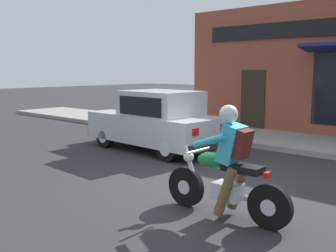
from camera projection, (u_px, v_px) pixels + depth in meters
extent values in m
plane|color=#2B2B2D|center=(194.00, 187.00, 7.07)|extent=(80.00, 80.00, 0.00)
cube|color=gray|center=(219.00, 132.00, 12.88)|extent=(2.60, 22.00, 0.14)
cube|color=#2D2319|center=(253.00, 101.00, 13.38)|extent=(0.04, 0.90, 2.10)
cylinder|color=black|center=(186.00, 187.00, 6.07)|extent=(0.11, 0.62, 0.62)
cylinder|color=silver|center=(186.00, 187.00, 6.07)|extent=(0.12, 0.22, 0.22)
cylinder|color=black|center=(270.00, 207.00, 5.17)|extent=(0.11, 0.62, 0.62)
cylinder|color=silver|center=(270.00, 207.00, 5.17)|extent=(0.12, 0.22, 0.22)
cube|color=silver|center=(228.00, 191.00, 5.57)|extent=(0.29, 0.41, 0.24)
ellipsoid|color=#196B33|center=(213.00, 160.00, 5.68)|extent=(0.31, 0.53, 0.24)
cube|color=black|center=(243.00, 168.00, 5.37)|extent=(0.27, 0.57, 0.10)
cylinder|color=silver|center=(191.00, 168.00, 5.96)|extent=(0.08, 0.33, 0.68)
cylinder|color=silver|center=(198.00, 151.00, 5.84)|extent=(0.56, 0.05, 0.04)
sphere|color=silver|center=(189.00, 157.00, 5.97)|extent=(0.16, 0.16, 0.16)
cylinder|color=silver|center=(258.00, 201.00, 5.45)|extent=(0.09, 0.55, 0.08)
cube|color=red|center=(267.00, 175.00, 5.14)|extent=(0.12, 0.06, 0.08)
cylinder|color=brown|center=(225.00, 192.00, 5.39)|extent=(0.15, 0.35, 0.71)
cylinder|color=brown|center=(238.00, 187.00, 5.66)|extent=(0.15, 0.35, 0.71)
cube|color=#33B2D1|center=(232.00, 144.00, 5.44)|extent=(0.35, 0.33, 0.57)
cylinder|color=#33B2D1|center=(209.00, 141.00, 5.44)|extent=(0.10, 0.52, 0.26)
cylinder|color=#33B2D1|center=(225.00, 137.00, 5.74)|extent=(0.10, 0.52, 0.26)
sphere|color=silver|center=(229.00, 114.00, 5.43)|extent=(0.26, 0.26, 0.26)
cube|color=#4C1E19|center=(242.00, 144.00, 5.34)|extent=(0.28, 0.25, 0.42)
cylinder|color=black|center=(105.00, 136.00, 10.71)|extent=(0.21, 0.61, 0.60)
cylinder|color=silver|center=(105.00, 136.00, 10.71)|extent=(0.22, 0.34, 0.33)
cylinder|color=black|center=(144.00, 131.00, 11.73)|extent=(0.21, 0.61, 0.60)
cylinder|color=silver|center=(144.00, 131.00, 11.73)|extent=(0.22, 0.34, 0.33)
cylinder|color=black|center=(167.00, 149.00, 9.04)|extent=(0.21, 0.61, 0.60)
cylinder|color=silver|center=(167.00, 149.00, 9.04)|extent=(0.22, 0.34, 0.33)
cylinder|color=black|center=(207.00, 141.00, 10.06)|extent=(0.21, 0.61, 0.60)
cylinder|color=silver|center=(207.00, 141.00, 10.06)|extent=(0.22, 0.34, 0.33)
cube|color=#B7BABF|center=(154.00, 127.00, 10.34)|extent=(1.83, 3.78, 0.70)
cube|color=#B7BABF|center=(161.00, 104.00, 10.08)|extent=(1.54, 1.97, 0.66)
cube|color=black|center=(139.00, 104.00, 10.69)|extent=(1.34, 0.42, 0.51)
cube|color=black|center=(140.00, 106.00, 9.57)|extent=(0.11, 1.52, 0.46)
cube|color=black|center=(180.00, 103.00, 10.59)|extent=(0.11, 1.52, 0.46)
cube|color=silver|center=(97.00, 118.00, 11.26)|extent=(0.24, 0.05, 0.14)
cube|color=red|center=(195.00, 132.00, 8.67)|extent=(0.20, 0.05, 0.16)
cube|color=silver|center=(125.00, 116.00, 11.98)|extent=(0.24, 0.05, 0.14)
cube|color=red|center=(223.00, 127.00, 9.39)|extent=(0.20, 0.05, 0.16)
cube|color=#28282B|center=(112.00, 129.00, 11.65)|extent=(1.61, 0.20, 0.20)
cube|color=#28282B|center=(209.00, 146.00, 9.10)|extent=(1.61, 0.20, 0.20)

